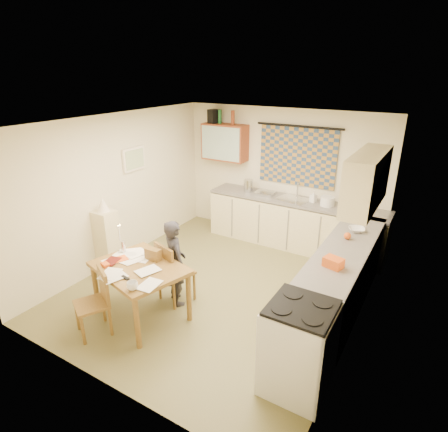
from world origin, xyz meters
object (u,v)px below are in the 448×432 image
Objects in this scene: stove at (298,348)px; person at (175,263)px; counter_back at (294,224)px; chair_far at (176,282)px; shelf_stand at (108,242)px; dining_table at (141,291)px; counter_right at (339,282)px.

stove is 0.80× the size of person.
counter_back is 3.27× the size of stove.
counter_back is 2.62× the size of person.
chair_far is at bearing -8.27° from person.
counter_back is 3.33m from shelf_stand.
counter_back is at bearing 47.13° from shelf_stand.
person is at bearing -5.44° from shelf_stand.
dining_table is (-0.97, -3.08, -0.07)m from counter_back.
shelf_stand is (-3.54, -0.84, 0.08)m from counter_right.
person is at bearing -106.47° from counter_back.
shelf_stand reaches higher than counter_right.
shelf_stand reaches higher than counter_back.
person reaches higher than dining_table.
counter_back reaches higher than dining_table.
stove is 2.13m from person.
dining_table is at bearing 88.00° from chair_far.
counter_right is 2.79× the size of shelf_stand.
dining_table is 1.50× the size of chair_far.
chair_far is 0.35m from person.
person is 1.51m from shelf_stand.
stove reaches higher than dining_table.
stove is (1.27, -3.19, 0.05)m from counter_back.
person is (0.21, 0.49, 0.25)m from dining_table.
chair_far is at bearing 86.89° from dining_table.
dining_table is at bearing 177.21° from stove.
shelf_stand is at bearing 169.30° from dining_table.
chair_far is (0.17, 0.52, -0.09)m from dining_table.
stove is at bearing -68.20° from counter_back.
chair_far is (-2.07, -0.95, -0.17)m from counter_right.
counter_right reaches higher than dining_table.
chair_far is (-2.07, 0.63, -0.22)m from stove.
counter_right is 3.20× the size of chair_far.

